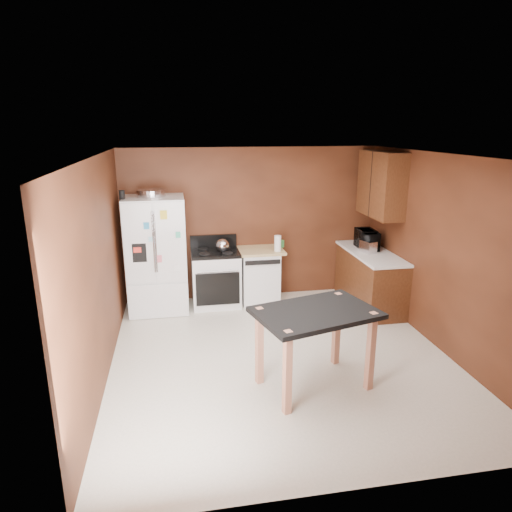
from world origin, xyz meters
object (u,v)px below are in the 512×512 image
object	(u,v)px
roasting_pan	(151,193)
pen_cup	(122,195)
kettle	(222,245)
island	(315,322)
green_canister	(281,244)
toaster	(368,247)
paper_towel	(278,243)
refrigerator	(157,255)
microwave	(367,240)
gas_range	(216,277)
dishwasher	(259,275)

from	to	relation	value
roasting_pan	pen_cup	xyz separation A→B (m)	(-0.41, -0.17, 0.01)
kettle	island	size ratio (longest dim) A/B	0.15
green_canister	toaster	xyz separation A→B (m)	(1.27, -0.59, 0.05)
green_canister	paper_towel	bearing A→B (deg)	-115.43
green_canister	island	xyz separation A→B (m)	(-0.26, -2.74, -0.17)
pen_cup	paper_towel	distance (m)	2.48
roasting_pan	refrigerator	world-z (taller)	roasting_pan
roasting_pan	microwave	world-z (taller)	roasting_pan
green_canister	gas_range	distance (m)	1.21
roasting_pan	dishwasher	distance (m)	2.17
green_canister	dishwasher	world-z (taller)	green_canister
pen_cup	island	xyz separation A→B (m)	(2.19, -2.45, -1.09)
toaster	gas_range	distance (m)	2.48
green_canister	island	world-z (taller)	green_canister
roasting_pan	paper_towel	bearing A→B (deg)	-3.57
refrigerator	island	size ratio (longest dim) A/B	1.24
roasting_pan	gas_range	size ratio (longest dim) A/B	0.39
kettle	green_canister	world-z (taller)	kettle
paper_towel	green_canister	size ratio (longest dim) A/B	2.27
microwave	roasting_pan	bearing A→B (deg)	87.68
roasting_pan	toaster	distance (m)	3.45
pen_cup	kettle	distance (m)	1.69
kettle	toaster	world-z (taller)	kettle
toaster	island	distance (m)	2.64
paper_towel	gas_range	xyz separation A→B (m)	(-0.99, 0.13, -0.55)
dishwasher	green_canister	bearing A→B (deg)	12.49
paper_towel	island	world-z (taller)	paper_towel
kettle	paper_towel	distance (m)	0.88
pen_cup	island	world-z (taller)	pen_cup
green_canister	gas_range	size ratio (longest dim) A/B	0.10
green_canister	toaster	bearing A→B (deg)	-25.07
paper_towel	dishwasher	bearing A→B (deg)	150.31
pen_cup	gas_range	world-z (taller)	pen_cup
microwave	green_canister	bearing A→B (deg)	76.66
kettle	microwave	distance (m)	2.35
refrigerator	island	bearing A→B (deg)	-55.61
roasting_pan	toaster	size ratio (longest dim) A/B	1.69
roasting_pan	kettle	bearing A→B (deg)	-2.92
green_canister	dishwasher	bearing A→B (deg)	-167.51
pen_cup	green_canister	world-z (taller)	pen_cup
green_canister	gas_range	world-z (taller)	gas_range
pen_cup	gas_range	xyz separation A→B (m)	(1.34, 0.18, -1.40)
toaster	microwave	size ratio (longest dim) A/B	0.51
pen_cup	green_canister	bearing A→B (deg)	6.75
green_canister	pen_cup	bearing A→B (deg)	-173.25
green_canister	microwave	xyz separation A→B (m)	(1.34, -0.36, 0.09)
pen_cup	island	bearing A→B (deg)	-48.18
pen_cup	toaster	world-z (taller)	pen_cup
gas_range	island	world-z (taller)	gas_range
kettle	microwave	xyz separation A→B (m)	(2.34, -0.19, 0.03)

